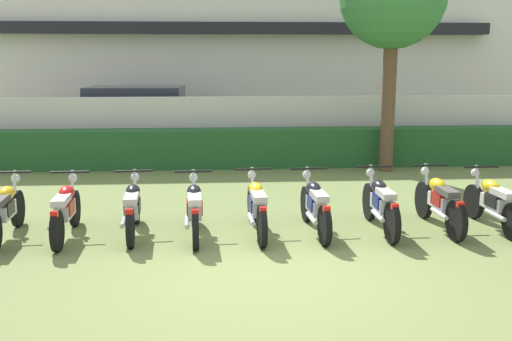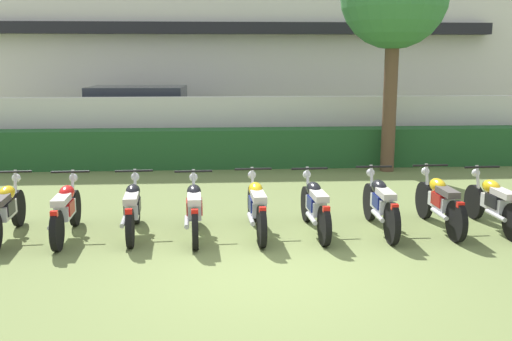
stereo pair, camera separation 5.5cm
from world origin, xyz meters
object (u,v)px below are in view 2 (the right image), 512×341
motorcycle_in_row_7 (440,202)px  motorcycle_in_row_8 (494,203)px  motorcycle_in_row_2 (133,207)px  motorcycle_in_row_5 (315,205)px  motorcycle_in_row_6 (380,203)px  motorcycle_in_row_0 (6,210)px  motorcycle_in_row_1 (66,209)px  motorcycle_in_row_3 (194,208)px  parked_car (143,119)px  motorcycle_in_row_4 (256,206)px

motorcycle_in_row_7 → motorcycle_in_row_8: motorcycle_in_row_7 is taller
motorcycle_in_row_2 → motorcycle_in_row_5: 2.85m
motorcycle_in_row_8 → motorcycle_in_row_5: bearing=87.2°
motorcycle_in_row_6 → motorcycle_in_row_8: size_ratio=1.04×
motorcycle_in_row_0 → motorcycle_in_row_1: motorcycle_in_row_0 is taller
motorcycle_in_row_1 → motorcycle_in_row_8: 6.75m
motorcycle_in_row_7 → motorcycle_in_row_5: bearing=90.2°
motorcycle_in_row_1 → motorcycle_in_row_3: size_ratio=1.03×
motorcycle_in_row_1 → motorcycle_in_row_8: size_ratio=1.01×
motorcycle_in_row_3 → motorcycle_in_row_6: bearing=-91.2°
motorcycle_in_row_2 → motorcycle_in_row_7: 4.88m
motorcycle_in_row_1 → motorcycle_in_row_5: (3.85, 0.00, 0.00)m
parked_car → motorcycle_in_row_7: bearing=-52.3°
motorcycle_in_row_0 → motorcycle_in_row_1: 0.90m
motorcycle_in_row_8 → motorcycle_in_row_2: bearing=86.7°
parked_car → motorcycle_in_row_7: 10.04m
motorcycle_in_row_0 → motorcycle_in_row_7: 6.79m
motorcycle_in_row_1 → motorcycle_in_row_7: bearing=-91.8°
motorcycle_in_row_2 → motorcycle_in_row_7: motorcycle_in_row_7 is taller
motorcycle_in_row_4 → motorcycle_in_row_0: bearing=86.7°
motorcycle_in_row_0 → motorcycle_in_row_1: bearing=-94.8°
motorcycle_in_row_3 → motorcycle_in_row_6: (2.94, 0.08, 0.01)m
motorcycle_in_row_1 → motorcycle_in_row_7: 5.88m
motorcycle_in_row_0 → motorcycle_in_row_2: size_ratio=1.05×
parked_car → motorcycle_in_row_6: (4.73, -8.29, -0.48)m
motorcycle_in_row_1 → motorcycle_in_row_3: (1.96, -0.08, 0.00)m
motorcycle_in_row_0 → motorcycle_in_row_5: bearing=-94.0°
motorcycle_in_row_2 → motorcycle_in_row_6: motorcycle_in_row_6 is taller
motorcycle_in_row_3 → motorcycle_in_row_6: 2.94m
motorcycle_in_row_4 → motorcycle_in_row_7: motorcycle_in_row_7 is taller
parked_car → motorcycle_in_row_5: parked_car is taller
parked_car → motorcycle_in_row_3: size_ratio=2.50×
motorcycle_in_row_4 → motorcycle_in_row_7: size_ratio=0.98×
parked_car → motorcycle_in_row_7: (5.71, -8.24, -0.48)m
motorcycle_in_row_4 → motorcycle_in_row_6: (1.97, 0.02, 0.00)m
motorcycle_in_row_8 → motorcycle_in_row_1: bearing=87.4°
motorcycle_in_row_2 → motorcycle_in_row_1: bearing=90.5°
motorcycle_in_row_1 → motorcycle_in_row_6: (4.90, 0.00, 0.01)m
motorcycle_in_row_1 → motorcycle_in_row_3: 1.97m
parked_car → motorcycle_in_row_3: parked_car is taller
parked_car → motorcycle_in_row_4: (2.76, -8.31, -0.48)m
parked_car → motorcycle_in_row_1: bearing=-88.2°
motorcycle_in_row_1 → motorcycle_in_row_6: bearing=-92.3°
parked_car → motorcycle_in_row_4: parked_car is taller
motorcycle_in_row_7 → motorcycle_in_row_8: (0.86, -0.07, -0.01)m
motorcycle_in_row_2 → motorcycle_in_row_3: 0.97m
motorcycle_in_row_0 → motorcycle_in_row_4: motorcycle_in_row_4 is taller
motorcycle_in_row_0 → motorcycle_in_row_6: 5.80m
motorcycle_in_row_4 → motorcycle_in_row_5: 0.93m
motorcycle_in_row_3 → motorcycle_in_row_7: motorcycle_in_row_7 is taller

